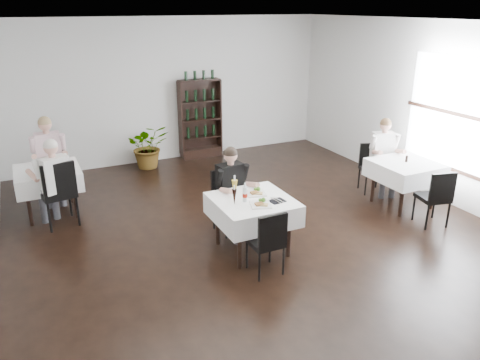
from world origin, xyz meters
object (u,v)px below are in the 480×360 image
(wine_shelf, at_px, (200,120))
(potted_tree, at_px, (148,146))
(main_table, at_px, (253,209))
(diner_main, at_px, (233,186))

(wine_shelf, xyz_separation_m, potted_tree, (-1.25, -0.23, -0.38))
(potted_tree, bearing_deg, main_table, -85.08)
(potted_tree, bearing_deg, wine_shelf, 10.20)
(potted_tree, distance_m, diner_main, 3.59)
(wine_shelf, xyz_separation_m, main_table, (-0.90, -4.31, -0.23))
(wine_shelf, relative_size, diner_main, 1.29)
(wine_shelf, height_order, potted_tree, wine_shelf)
(wine_shelf, relative_size, main_table, 1.70)
(wine_shelf, height_order, diner_main, wine_shelf)
(main_table, bearing_deg, wine_shelf, 78.22)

